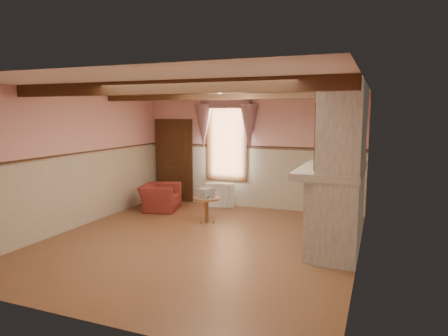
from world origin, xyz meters
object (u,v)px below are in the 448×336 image
at_px(side_table, 207,210).
at_px(mantel_clock, 336,157).
at_px(bowl, 334,163).
at_px(oil_lamp, 335,156).
at_px(armchair, 160,197).
at_px(radiator, 220,195).

distance_m(side_table, mantel_clock, 2.92).
bearing_deg(bowl, side_table, 171.37).
bearing_deg(oil_lamp, bowl, -90.00).
bearing_deg(side_table, oil_lamp, -3.48).
relative_size(side_table, oil_lamp, 2.05).
height_order(side_table, bowl, bowl).
height_order(mantel_clock, oil_lamp, oil_lamp).
distance_m(armchair, mantel_clock, 4.38).
relative_size(bowl, mantel_clock, 1.38).
xyz_separation_m(armchair, radiator, (1.23, 0.82, -0.01)).
xyz_separation_m(armchair, oil_lamp, (4.15, -0.79, 1.25)).
xyz_separation_m(armchair, mantel_clock, (4.15, -0.67, 1.21)).
relative_size(armchair, mantel_clock, 3.97).
height_order(bowl, oil_lamp, oil_lamp).
distance_m(radiator, oil_lamp, 3.57).
bearing_deg(mantel_clock, side_table, 179.24).
distance_m(radiator, mantel_clock, 3.51).
bearing_deg(bowl, oil_lamp, 90.00).
bearing_deg(armchair, bowl, -117.94).
height_order(side_table, oil_lamp, oil_lamp).
distance_m(armchair, radiator, 1.48).
height_order(radiator, oil_lamp, oil_lamp).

